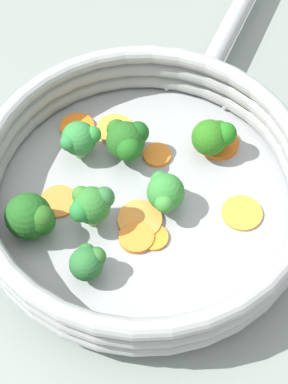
# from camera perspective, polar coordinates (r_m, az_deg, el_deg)

# --- Properties ---
(ground_plane) EXTENTS (4.00, 4.00, 0.00)m
(ground_plane) POSITION_cam_1_polar(r_m,az_deg,el_deg) (0.69, -0.00, -1.45)
(ground_plane) COLOR gray
(skillet) EXTENTS (0.32, 0.32, 0.02)m
(skillet) POSITION_cam_1_polar(r_m,az_deg,el_deg) (0.68, -0.00, -1.07)
(skillet) COLOR #939699
(skillet) RESTS_ON ground_plane
(skillet_rim_wall) EXTENTS (0.34, 0.34, 0.06)m
(skillet_rim_wall) POSITION_cam_1_polar(r_m,az_deg,el_deg) (0.65, -0.00, 0.71)
(skillet_rim_wall) COLOR #959998
(skillet_rim_wall) RESTS_ON skillet
(skillet_handle) EXTENTS (0.11, 0.21, 0.02)m
(skillet_handle) POSITION_cam_1_polar(r_m,az_deg,el_deg) (0.83, 7.75, 14.45)
(skillet_handle) COLOR #999B9E
(skillet_handle) RESTS_ON skillet
(skillet_rivet_left) EXTENTS (0.01, 0.01, 0.01)m
(skillet_rivet_left) POSITION_cam_1_polar(r_m,az_deg,el_deg) (0.75, 7.30, 7.56)
(skillet_rivet_left) COLOR #939A97
(skillet_rivet_left) RESTS_ON skillet
(skillet_rivet_right) EXTENTS (0.01, 0.01, 0.01)m
(skillet_rivet_right) POSITION_cam_1_polar(r_m,az_deg,el_deg) (0.76, 2.04, 9.30)
(skillet_rivet_right) COLOR #94989A
(skillet_rivet_right) RESTS_ON skillet
(carrot_slice_0) EXTENTS (0.06, 0.06, 0.01)m
(carrot_slice_0) POSITION_cam_1_polar(r_m,az_deg,el_deg) (0.66, -0.38, -2.48)
(carrot_slice_0) COLOR orange
(carrot_slice_0) RESTS_ON skillet
(carrot_slice_1) EXTENTS (0.06, 0.06, 0.01)m
(carrot_slice_1) POSITION_cam_1_polar(r_m,az_deg,el_deg) (0.72, 6.84, 4.20)
(carrot_slice_1) COLOR #D75E19
(carrot_slice_1) RESTS_ON skillet
(carrot_slice_2) EXTENTS (0.03, 0.03, 0.00)m
(carrot_slice_2) POSITION_cam_1_polar(r_m,az_deg,el_deg) (0.70, 1.17, 3.32)
(carrot_slice_2) COLOR orange
(carrot_slice_2) RESTS_ON skillet
(carrot_slice_3) EXTENTS (0.05, 0.05, 0.00)m
(carrot_slice_3) POSITION_cam_1_polar(r_m,az_deg,el_deg) (0.72, -1.53, 5.19)
(carrot_slice_3) COLOR orange
(carrot_slice_3) RESTS_ON skillet
(carrot_slice_4) EXTENTS (0.04, 0.04, 0.01)m
(carrot_slice_4) POSITION_cam_1_polar(r_m,az_deg,el_deg) (0.65, -0.68, -4.04)
(carrot_slice_4) COLOR orange
(carrot_slice_4) RESTS_ON skillet
(carrot_slice_5) EXTENTS (0.05, 0.05, 0.00)m
(carrot_slice_5) POSITION_cam_1_polar(r_m,az_deg,el_deg) (0.68, -7.60, -0.82)
(carrot_slice_5) COLOR orange
(carrot_slice_5) RESTS_ON skillet
(carrot_slice_6) EXTENTS (0.06, 0.06, 0.00)m
(carrot_slice_6) POSITION_cam_1_polar(r_m,az_deg,el_deg) (0.73, -2.60, 5.60)
(carrot_slice_6) COLOR #F39838
(carrot_slice_6) RESTS_ON skillet
(carrot_slice_7) EXTENTS (0.04, 0.04, 0.00)m
(carrot_slice_7) POSITION_cam_1_polar(r_m,az_deg,el_deg) (0.65, 0.85, -4.04)
(carrot_slice_7) COLOR orange
(carrot_slice_7) RESTS_ON skillet
(carrot_slice_8) EXTENTS (0.04, 0.04, 0.00)m
(carrot_slice_8) POSITION_cam_1_polar(r_m,az_deg,el_deg) (0.72, -5.43, 4.97)
(carrot_slice_8) COLOR orange
(carrot_slice_8) RESTS_ON skillet
(carrot_slice_9) EXTENTS (0.05, 0.05, 0.01)m
(carrot_slice_9) POSITION_cam_1_polar(r_m,az_deg,el_deg) (0.73, -5.94, 5.73)
(carrot_slice_9) COLOR orange
(carrot_slice_9) RESTS_ON skillet
(carrot_slice_10) EXTENTS (0.05, 0.05, 0.00)m
(carrot_slice_10) POSITION_cam_1_polar(r_m,az_deg,el_deg) (0.67, 8.70, -1.85)
(carrot_slice_10) COLOR orange
(carrot_slice_10) RESTS_ON skillet
(broccoli_floret_0) EXTENTS (0.04, 0.05, 0.05)m
(broccoli_floret_0) POSITION_cam_1_polar(r_m,az_deg,el_deg) (0.63, -4.74, -1.15)
(broccoli_floret_0) COLOR #7C994E
(broccoli_floret_0) RESTS_ON skillet
(broccoli_floret_1) EXTENTS (0.05, 0.05, 0.05)m
(broccoli_floret_1) POSITION_cam_1_polar(r_m,az_deg,el_deg) (0.64, -9.94, -2.23)
(broccoli_floret_1) COLOR #71964C
(broccoli_floret_1) RESTS_ON skillet
(broccoli_floret_2) EXTENTS (0.04, 0.04, 0.05)m
(broccoli_floret_2) POSITION_cam_1_polar(r_m,az_deg,el_deg) (0.69, -5.77, 4.71)
(broccoli_floret_2) COLOR #87A85F
(broccoli_floret_2) RESTS_ON skillet
(broccoli_floret_3) EXTENTS (0.03, 0.04, 0.04)m
(broccoli_floret_3) POSITION_cam_1_polar(r_m,az_deg,el_deg) (0.61, -4.96, -6.18)
(broccoli_floret_3) COLOR #7BA65D
(broccoli_floret_3) RESTS_ON skillet
(broccoli_floret_4) EXTENTS (0.05, 0.05, 0.05)m
(broccoli_floret_4) POSITION_cam_1_polar(r_m,az_deg,el_deg) (0.68, -1.54, 4.63)
(broccoli_floret_4) COLOR #779E56
(broccoli_floret_4) RESTS_ON skillet
(broccoli_floret_5) EXTENTS (0.04, 0.04, 0.05)m
(broccoli_floret_5) POSITION_cam_1_polar(r_m,az_deg,el_deg) (0.65, 1.89, -0.00)
(broccoli_floret_5) COLOR #6D974F
(broccoli_floret_5) RESTS_ON skillet
(broccoli_floret_6) EXTENTS (0.04, 0.05, 0.05)m
(broccoli_floret_6) POSITION_cam_1_polar(r_m,az_deg,el_deg) (0.69, 6.39, 4.74)
(broccoli_floret_6) COLOR #628B44
(broccoli_floret_6) RESTS_ON skillet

